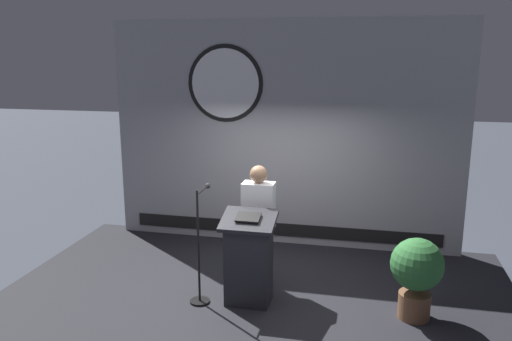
# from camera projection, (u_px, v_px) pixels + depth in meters

# --- Properties ---
(ground_plane) EXTENTS (40.00, 40.00, 0.00)m
(ground_plane) POSITION_uv_depth(u_px,v_px,m) (258.00, 315.00, 6.57)
(ground_plane) COLOR #383D47
(stage_platform) EXTENTS (6.40, 4.00, 0.30)m
(stage_platform) POSITION_uv_depth(u_px,v_px,m) (258.00, 304.00, 6.54)
(stage_platform) COLOR black
(stage_platform) RESTS_ON ground
(banner_display) EXTENTS (5.37, 0.12, 3.44)m
(banner_display) POSITION_uv_depth(u_px,v_px,m) (283.00, 135.00, 7.88)
(banner_display) COLOR #9E9EA3
(banner_display) RESTS_ON stage_platform
(podium) EXTENTS (0.64, 0.49, 1.13)m
(podium) POSITION_uv_depth(u_px,v_px,m) (249.00, 260.00, 6.17)
(podium) COLOR #26262B
(podium) RESTS_ON stage_platform
(speaker_person) EXTENTS (0.40, 0.26, 1.59)m
(speaker_person) POSITION_uv_depth(u_px,v_px,m) (258.00, 225.00, 6.56)
(speaker_person) COLOR black
(speaker_person) RESTS_ON stage_platform
(microphone_stand) EXTENTS (0.24, 0.56, 1.40)m
(microphone_stand) POSITION_uv_depth(u_px,v_px,m) (200.00, 262.00, 6.21)
(microphone_stand) COLOR black
(microphone_stand) RESTS_ON stage_platform
(potted_plant) EXTENTS (0.59, 0.59, 0.95)m
(potted_plant) POSITION_uv_depth(u_px,v_px,m) (417.00, 271.00, 5.78)
(potted_plant) COLOR brown
(potted_plant) RESTS_ON stage_platform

